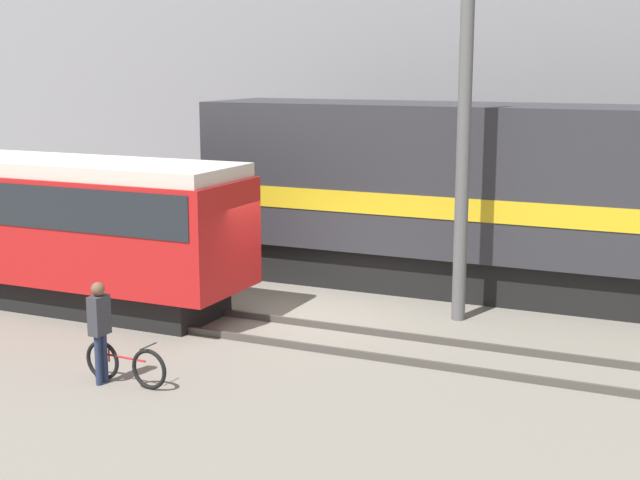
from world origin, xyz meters
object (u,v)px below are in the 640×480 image
Objects in this scene: streetcar at (33,220)px; freight_locomotive at (559,199)px; utility_pole_left at (463,150)px; person at (99,322)px; bicycle at (125,364)px.

freight_locomotive is at bearing 25.17° from streetcar.
streetcar is at bearing -164.64° from utility_pole_left.
person is 0.25× the size of utility_pole_left.
freight_locomotive is 1.63× the size of streetcar.
person reaches higher than bicycle.
streetcar reaches higher than bicycle.
person is at bearing -161.92° from bicycle.
utility_pole_left is (-1.57, -2.54, 1.27)m from freight_locomotive.
freight_locomotive is 10.80m from person.
bicycle is 8.10m from utility_pole_left.
utility_pole_left reaches higher than freight_locomotive.
bicycle is 0.85m from person.
bicycle is at bearing -122.79° from freight_locomotive.
bicycle is (5.20, -3.65, -1.54)m from streetcar.
utility_pole_left reaches higher than person.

